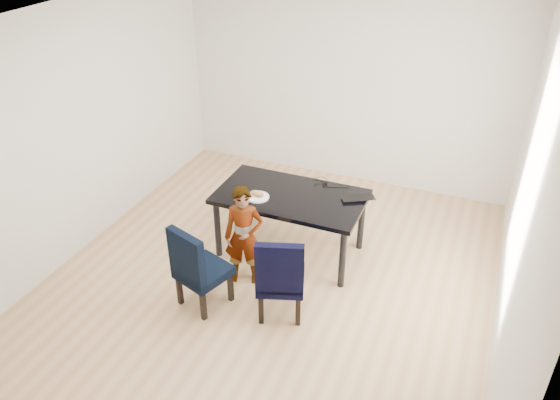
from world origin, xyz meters
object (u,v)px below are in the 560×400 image
at_px(dining_table, 290,224).
at_px(chair_left, 203,265).
at_px(chair_right, 281,273).
at_px(laptop, 357,196).
at_px(plate, 257,197).
at_px(child, 244,236).

bearing_deg(dining_table, chair_left, -112.63).
bearing_deg(chair_right, laptop, 52.79).
xyz_separation_m(plate, laptop, (0.99, 0.41, 0.01)).
relative_size(chair_left, chair_right, 0.99).
bearing_deg(child, chair_right, -49.41).
distance_m(chair_right, child, 0.62).
xyz_separation_m(dining_table, plate, (-0.31, -0.19, 0.38)).
relative_size(dining_table, chair_left, 1.74).
height_order(dining_table, chair_left, chair_left).
distance_m(child, laptop, 1.30).
distance_m(dining_table, laptop, 0.81).
distance_m(chair_right, plate, 1.01).
height_order(plate, laptop, laptop).
xyz_separation_m(chair_right, child, (-0.53, 0.31, 0.09)).
xyz_separation_m(chair_left, laptop, (1.15, 1.35, 0.30)).
height_order(chair_left, laptop, chair_left).
bearing_deg(laptop, child, 13.58).
xyz_separation_m(chair_right, laptop, (0.40, 1.18, 0.30)).
bearing_deg(plate, dining_table, 31.65).
xyz_separation_m(child, plate, (-0.05, 0.46, 0.20)).
relative_size(dining_table, plate, 6.34).
height_order(dining_table, plate, plate).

